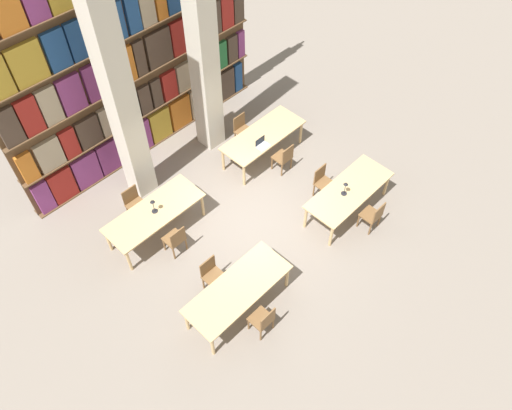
{
  "coord_description": "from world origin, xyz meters",
  "views": [
    {
      "loc": [
        -5.09,
        -5.09,
        9.51
      ],
      "look_at": [
        0.0,
        -0.13,
        0.68
      ],
      "focal_mm": 35.0,
      "sensor_mm": 36.0,
      "label": 1
    }
  ],
  "objects": [
    {
      "name": "ground_plane",
      "position": [
        0.0,
        0.0,
        0.0
      ],
      "size": [
        40.0,
        40.0,
        0.0
      ],
      "primitive_type": "plane",
      "color": "gray"
    },
    {
      "name": "bookshelf_bank",
      "position": [
        0.0,
        3.77,
        2.64
      ],
      "size": [
        7.0,
        0.35,
        5.5
      ],
      "color": "brown",
      "rests_on": "ground_plane"
    },
    {
      "name": "pillar_left",
      "position": [
        -1.17,
        2.7,
        3.0
      ],
      "size": [
        0.53,
        0.53,
        6.0
      ],
      "color": "beige",
      "rests_on": "ground_plane"
    },
    {
      "name": "pillar_center",
      "position": [
        1.17,
        2.7,
        3.0
      ],
      "size": [
        0.53,
        0.53,
        6.0
      ],
      "color": "beige",
      "rests_on": "ground_plane"
    },
    {
      "name": "reading_table_0",
      "position": [
        -1.82,
        -1.4,
        0.68
      ],
      "size": [
        2.3,
        0.92,
        0.76
      ],
      "color": "tan",
      "rests_on": "ground_plane"
    },
    {
      "name": "chair_0",
      "position": [
        -1.86,
        -2.14,
        0.47
      ],
      "size": [
        0.42,
        0.4,
        0.87
      ],
      "color": "brown",
      "rests_on": "ground_plane"
    },
    {
      "name": "chair_1",
      "position": [
        -1.86,
        -0.66,
        0.47
      ],
      "size": [
        0.42,
        0.4,
        0.87
      ],
      "rotation": [
        0.0,
        0.0,
        3.14
      ],
      "color": "brown",
      "rests_on": "ground_plane"
    },
    {
      "name": "reading_table_1",
      "position": [
        1.8,
        -1.41,
        0.68
      ],
      "size": [
        2.3,
        0.92,
        0.76
      ],
      "color": "tan",
      "rests_on": "ground_plane"
    },
    {
      "name": "chair_2",
      "position": [
        1.78,
        -2.15,
        0.47
      ],
      "size": [
        0.42,
        0.4,
        0.87
      ],
      "color": "brown",
      "rests_on": "ground_plane"
    },
    {
      "name": "chair_3",
      "position": [
        1.78,
        -0.66,
        0.47
      ],
      "size": [
        0.42,
        0.4,
        0.87
      ],
      "rotation": [
        0.0,
        0.0,
        3.14
      ],
      "color": "brown",
      "rests_on": "ground_plane"
    },
    {
      "name": "desk_lamp_0",
      "position": [
        1.6,
        -1.39,
        1.02
      ],
      "size": [
        0.14,
        0.14,
        0.39
      ],
      "color": "#232328",
      "rests_on": "reading_table_1"
    },
    {
      "name": "reading_table_2",
      "position": [
        -1.77,
        1.33,
        0.68
      ],
      "size": [
        2.3,
        0.92,
        0.76
      ],
      "color": "tan",
      "rests_on": "ground_plane"
    },
    {
      "name": "chair_4",
      "position": [
        -1.81,
        0.58,
        0.47
      ],
      "size": [
        0.42,
        0.4,
        0.87
      ],
      "color": "brown",
      "rests_on": "ground_plane"
    },
    {
      "name": "chair_5",
      "position": [
        -1.81,
        2.07,
        0.47
      ],
      "size": [
        0.42,
        0.4,
        0.87
      ],
      "rotation": [
        0.0,
        0.0,
        3.14
      ],
      "color": "brown",
      "rests_on": "ground_plane"
    },
    {
      "name": "desk_lamp_1",
      "position": [
        -1.75,
        1.32,
        1.02
      ],
      "size": [
        0.14,
        0.14,
        0.4
      ],
      "color": "#232328",
      "rests_on": "reading_table_2"
    },
    {
      "name": "reading_table_3",
      "position": [
        1.74,
        1.31,
        0.68
      ],
      "size": [
        2.3,
        0.92,
        0.76
      ],
      "color": "tan",
      "rests_on": "ground_plane"
    },
    {
      "name": "chair_6",
      "position": [
        1.73,
        0.56,
        0.47
      ],
      "size": [
        0.42,
        0.4,
        0.87
      ],
      "color": "brown",
      "rests_on": "ground_plane"
    },
    {
      "name": "chair_7",
      "position": [
        1.73,
        2.05,
        0.47
      ],
      "size": [
        0.42,
        0.4,
        0.87
      ],
      "rotation": [
        0.0,
        0.0,
        3.14
      ],
      "color": "brown",
      "rests_on": "ground_plane"
    },
    {
      "name": "laptop",
      "position": [
        1.43,
        1.04,
        0.8
      ],
      "size": [
        0.32,
        0.22,
        0.21
      ],
      "color": "silver",
      "rests_on": "reading_table_3"
    }
  ]
}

